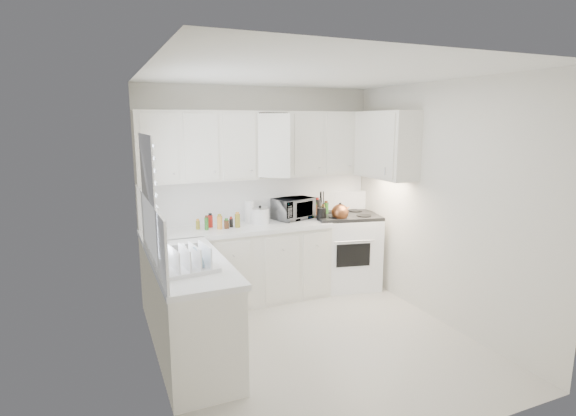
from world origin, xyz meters
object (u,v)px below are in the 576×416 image
stove (345,240)px  utensil_crock (322,206)px  rice_cooker (260,214)px  dish_rack (189,257)px  microwave (293,206)px  tea_kettle (340,211)px

stove → utensil_crock: utensil_crock is taller
rice_cooker → dish_rack: bearing=-136.1°
rice_cooker → microwave: bearing=0.4°
microwave → dish_rack: microwave is taller
stove → dish_rack: stove is taller
microwave → stove: bearing=-30.5°
dish_rack → rice_cooker: bearing=44.6°
stove → utensil_crock: size_ratio=3.31×
stove → rice_cooker: size_ratio=5.72×
stove → dish_rack: size_ratio=2.83×
dish_rack → utensil_crock: bearing=27.2°
tea_kettle → microwave: size_ratio=0.55×
microwave → utensil_crock: 0.37m
dish_rack → microwave: bearing=36.1°
tea_kettle → rice_cooker: (-0.98, 0.24, -0.00)m
utensil_crock → rice_cooker: bearing=168.9°
microwave → rice_cooker: 0.48m
tea_kettle → utensil_crock: 0.25m
microwave → tea_kettle: bearing=-49.4°
microwave → dish_rack: bearing=-155.8°
rice_cooker → utensil_crock: utensil_crock is taller
tea_kettle → dish_rack: (-2.14, -1.21, 0.01)m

